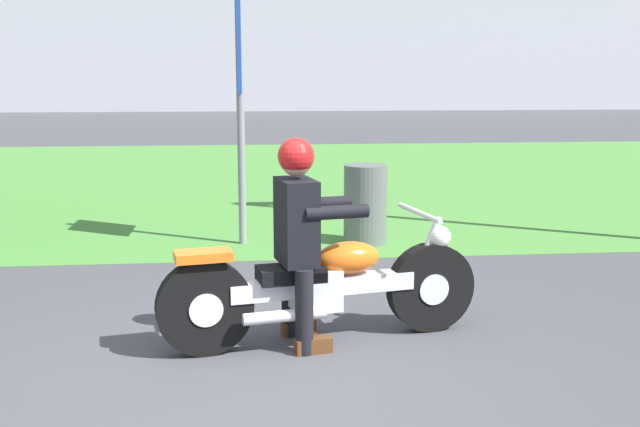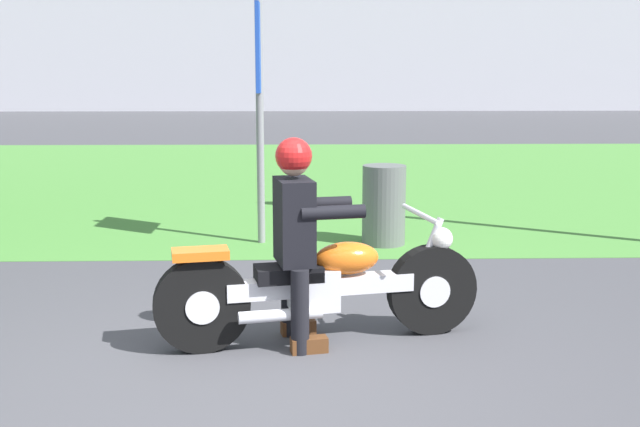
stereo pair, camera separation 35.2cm
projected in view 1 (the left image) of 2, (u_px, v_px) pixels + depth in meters
The scene contains 6 objects.
ground at pixel (253, 402), 4.17m from camera, with size 120.00×120.00×0.00m, color #424247.
grass_verge at pixel (249, 177), 13.15m from camera, with size 60.00×12.00×0.01m, color #478438.
motorcycle_lead at pixel (324, 287), 5.04m from camera, with size 2.20×0.76×0.87m.
rider_lead at pixel (299, 226), 4.92m from camera, with size 0.61×0.53×1.39m.
trash_can at pixel (365, 204), 7.98m from camera, with size 0.46×0.46×0.85m, color #595E5B.
sign_banner at pixel (240, 81), 7.72m from camera, with size 0.08×0.60×2.60m.
Camera 1 is at (-0.00, -3.92, 1.80)m, focal length 42.10 mm.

